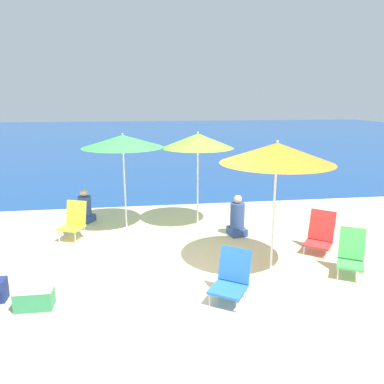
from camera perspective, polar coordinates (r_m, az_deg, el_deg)
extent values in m
plane|color=beige|center=(6.18, -3.11, -13.69)|extent=(60.00, 60.00, 0.00)
cube|color=#19478C|center=(30.13, -7.37, 8.47)|extent=(60.00, 40.00, 0.01)
cylinder|color=white|center=(6.46, 12.30, -3.84)|extent=(0.04, 0.04, 1.86)
cone|color=orange|center=(6.21, 12.83, 5.80)|extent=(1.86, 1.86, 0.33)
sphere|color=white|center=(6.19, 12.92, 7.50)|extent=(0.04, 0.04, 0.04)
cylinder|color=white|center=(8.50, -10.19, 0.53)|extent=(0.04, 0.04, 1.84)
cone|color=#47B756|center=(8.32, -10.50, 7.61)|extent=(1.79, 1.79, 0.27)
sphere|color=white|center=(8.31, -10.55, 8.68)|extent=(0.04, 0.04, 0.04)
cylinder|color=white|center=(8.57, 0.88, 0.74)|extent=(0.04, 0.04, 1.80)
cone|color=#8ECC3D|center=(8.39, 0.91, 7.82)|extent=(1.61, 1.61, 0.32)
sphere|color=white|center=(8.38, 0.91, 9.05)|extent=(0.04, 0.04, 0.04)
cylinder|color=silver|center=(7.48, 16.71, -8.49)|extent=(0.02, 0.02, 0.17)
cylinder|color=silver|center=(7.41, 19.75, -8.97)|extent=(0.02, 0.02, 0.17)
cylinder|color=silver|center=(7.84, 17.44, -7.51)|extent=(0.02, 0.02, 0.17)
cylinder|color=silver|center=(7.76, 20.36, -7.96)|extent=(0.02, 0.02, 0.17)
cube|color=red|center=(7.58, 18.62, -7.51)|extent=(0.66, 0.65, 0.04)
cube|color=red|center=(7.69, 19.19, -4.79)|extent=(0.48, 0.44, 0.58)
cylinder|color=silver|center=(8.20, -19.61, -6.40)|extent=(0.02, 0.02, 0.25)
cylinder|color=silver|center=(8.00, -17.37, -6.72)|extent=(0.02, 0.02, 0.25)
cylinder|color=silver|center=(8.49, -18.23, -5.58)|extent=(0.02, 0.02, 0.25)
cylinder|color=silver|center=(8.30, -16.04, -5.87)|extent=(0.02, 0.02, 0.25)
cube|color=yellow|center=(8.20, -17.89, -5.19)|extent=(0.57, 0.57, 0.04)
cube|color=yellow|center=(8.30, -17.23, -2.97)|extent=(0.46, 0.30, 0.50)
cylinder|color=silver|center=(5.54, 2.69, -16.09)|extent=(0.02, 0.02, 0.19)
cylinder|color=silver|center=(5.42, 6.83, -16.92)|extent=(0.02, 0.02, 0.19)
cylinder|color=silver|center=(5.89, 4.40, -14.12)|extent=(0.02, 0.02, 0.19)
cylinder|color=silver|center=(5.78, 8.28, -14.83)|extent=(0.02, 0.02, 0.19)
cube|color=blue|center=(5.60, 5.58, -14.44)|extent=(0.68, 0.70, 0.04)
cube|color=blue|center=(5.69, 6.56, -10.90)|extent=(0.49, 0.41, 0.49)
cylinder|color=silver|center=(6.66, 21.34, -11.55)|extent=(0.02, 0.02, 0.21)
cylinder|color=silver|center=(6.67, 24.38, -11.82)|extent=(0.02, 0.02, 0.21)
cylinder|color=silver|center=(7.01, 21.44, -10.25)|extent=(0.02, 0.02, 0.21)
cylinder|color=silver|center=(7.02, 24.33, -10.51)|extent=(0.02, 0.02, 0.21)
cube|color=#47B756|center=(6.79, 22.97, -10.08)|extent=(0.58, 0.60, 0.04)
cube|color=#47B756|center=(6.90, 23.21, -7.17)|extent=(0.45, 0.38, 0.52)
cube|color=#334C8C|center=(9.35, -15.88, -3.91)|extent=(0.48, 0.50, 0.16)
cylinder|color=#334C8C|center=(9.26, -16.01, -2.05)|extent=(0.30, 0.30, 0.47)
sphere|color=beige|center=(9.17, -16.15, -0.11)|extent=(0.18, 0.18, 0.18)
cube|color=#334C8C|center=(8.21, 6.85, -5.95)|extent=(0.40, 0.45, 0.16)
cylinder|color=#334C8C|center=(8.10, 6.92, -3.58)|extent=(0.31, 0.31, 0.56)
sphere|color=beige|center=(7.99, 7.00, -1.08)|extent=(0.17, 0.17, 0.17)
cube|color=#338C59|center=(5.90, -22.88, -14.77)|extent=(0.51, 0.29, 0.28)
cube|color=white|center=(5.82, -23.05, -13.26)|extent=(0.53, 0.30, 0.07)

